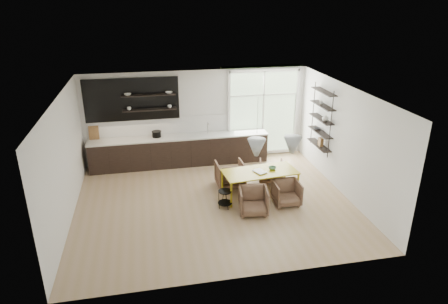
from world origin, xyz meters
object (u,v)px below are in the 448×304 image
at_px(armchair_back_right, 271,171).
at_px(armchair_back_left, 230,174).
at_px(armchair_front_left, 253,201).
at_px(wire_stool, 225,197).
at_px(dining_table, 260,173).
at_px(armchair_front_right, 287,193).

bearing_deg(armchair_back_right, armchair_back_left, 18.76).
relative_size(armchair_front_left, wire_stool, 1.54).
xyz_separation_m(dining_table, armchair_back_left, (-0.65, 0.72, -0.30)).
height_order(armchair_back_left, armchair_front_right, armchair_back_left).
distance_m(armchair_front_left, wire_stool, 0.75).
distance_m(armchair_front_right, wire_stool, 1.59).
xyz_separation_m(armchair_back_right, wire_stool, (-1.59, -1.23, -0.01)).
xyz_separation_m(armchair_back_left, armchair_back_right, (1.21, 0.06, -0.05)).
xyz_separation_m(dining_table, armchair_back_right, (0.56, 0.78, -0.35)).
distance_m(dining_table, armchair_front_left, 0.99).
distance_m(dining_table, armchair_back_right, 1.02).
xyz_separation_m(armchair_back_left, wire_stool, (-0.38, -1.17, -0.06)).
bearing_deg(armchair_back_left, wire_stool, 70.08).
height_order(dining_table, armchair_back_left, armchair_back_left).
bearing_deg(dining_table, armchair_front_right, -51.62).
bearing_deg(armchair_front_left, wire_stool, 156.64).
bearing_deg(wire_stool, dining_table, 23.54).
relative_size(armchair_back_right, armchair_front_right, 1.00).
bearing_deg(wire_stool, armchair_front_right, -4.43).
bearing_deg(armchair_front_left, dining_table, 73.33).
relative_size(dining_table, armchair_front_left, 2.83).
relative_size(armchair_back_left, armchair_front_right, 1.15).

